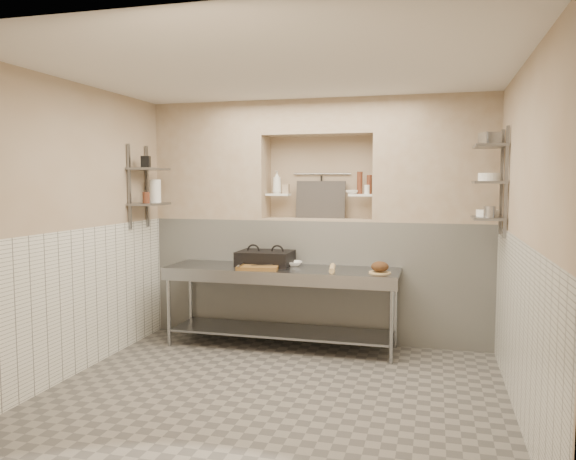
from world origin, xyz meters
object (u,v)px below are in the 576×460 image
(rolling_pin, at_px, (332,268))
(bread_loaf, at_px, (380,267))
(prep_table, at_px, (281,291))
(mixing_bowl, at_px, (293,264))
(jug_left, at_px, (155,191))
(cutting_board, at_px, (258,267))
(panini_press, at_px, (265,258))
(bottle_soap, at_px, (277,182))
(bowl_alcove, at_px, (352,192))

(rolling_pin, bearing_deg, bread_loaf, -0.36)
(prep_table, bearing_deg, bread_loaf, -4.28)
(mixing_bowl, height_order, rolling_pin, rolling_pin)
(rolling_pin, distance_m, jug_left, 2.28)
(cutting_board, distance_m, mixing_bowl, 0.44)
(panini_press, height_order, rolling_pin, panini_press)
(mixing_bowl, distance_m, bottle_soap, 1.04)
(bottle_soap, bearing_deg, bread_loaf, -26.24)
(prep_table, height_order, cutting_board, cutting_board)
(panini_press, bearing_deg, rolling_pin, -14.11)
(mixing_bowl, height_order, jug_left, jug_left)
(panini_press, relative_size, rolling_pin, 1.56)
(panini_press, xyz_separation_m, cutting_board, (0.00, -0.28, -0.06))
(bread_loaf, relative_size, jug_left, 0.69)
(bread_loaf, bearing_deg, prep_table, 175.72)
(rolling_pin, height_order, bowl_alcove, bowl_alcove)
(cutting_board, height_order, mixing_bowl, mixing_bowl)
(mixing_bowl, distance_m, bread_loaf, 1.04)
(prep_table, xyz_separation_m, cutting_board, (-0.22, -0.15, 0.28))
(mixing_bowl, xyz_separation_m, rolling_pin, (0.50, -0.25, 0.00))
(rolling_pin, bearing_deg, mixing_bowl, 153.92)
(mixing_bowl, bearing_deg, bread_loaf, -13.86)
(prep_table, height_order, bottle_soap, bottle_soap)
(mixing_bowl, bearing_deg, bowl_alcove, 32.64)
(rolling_pin, relative_size, bowl_alcove, 2.66)
(panini_press, height_order, bottle_soap, bottle_soap)
(bread_loaf, height_order, bottle_soap, bottle_soap)
(bottle_soap, height_order, jug_left, bottle_soap)
(mixing_bowl, bearing_deg, panini_press, -173.38)
(prep_table, xyz_separation_m, bottle_soap, (-0.20, 0.56, 1.21))
(bowl_alcove, bearing_deg, bottle_soap, -179.98)
(prep_table, bearing_deg, bowl_alcove, 38.50)
(prep_table, bearing_deg, mixing_bowl, 61.69)
(panini_press, distance_m, bread_loaf, 1.34)
(bread_loaf, bearing_deg, bowl_alcove, 121.50)
(mixing_bowl, distance_m, jug_left, 1.82)
(prep_table, relative_size, bowl_alcove, 17.65)
(jug_left, bearing_deg, panini_press, 5.31)
(rolling_pin, distance_m, bottle_soap, 1.37)
(rolling_pin, xyz_separation_m, bottle_soap, (-0.80, 0.64, 0.92))
(rolling_pin, bearing_deg, cutting_board, -175.18)
(prep_table, relative_size, rolling_pin, 6.64)
(bread_loaf, distance_m, bottle_soap, 1.70)
(mixing_bowl, relative_size, bowl_alcove, 1.50)
(prep_table, xyz_separation_m, panini_press, (-0.22, 0.13, 0.34))
(bottle_soap, bearing_deg, panini_press, -92.34)
(rolling_pin, xyz_separation_m, jug_left, (-2.12, 0.09, 0.82))
(bowl_alcove, xyz_separation_m, jug_left, (-2.23, -0.55, 0.01))
(panini_press, relative_size, bread_loaf, 3.31)
(cutting_board, bearing_deg, prep_table, 33.71)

